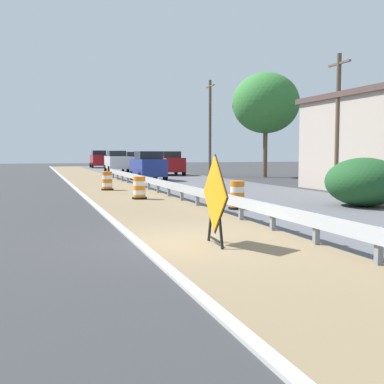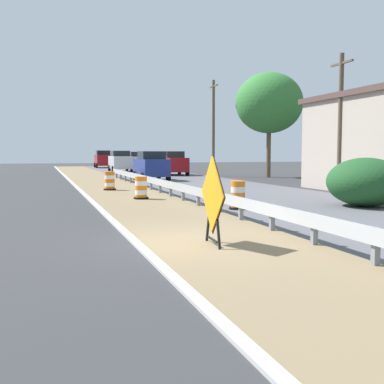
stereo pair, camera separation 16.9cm
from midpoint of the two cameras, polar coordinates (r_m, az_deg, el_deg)
The scene contains 17 objects.
ground_plane at distance 11.18m, azimuth -0.10°, elevation -5.89°, with size 160.00×160.00×0.00m, color #333335.
median_dirt_strip at distance 11.43m, azimuth 3.37°, elevation -5.66°, with size 3.85×120.00×0.01m, color #7F6B4C.
curb_near_edge at distance 10.86m, azimuth -6.68°, elevation -6.23°, with size 0.20×120.00×0.11m, color #ADADA8.
guardrail_median at distance 11.95m, azimuth 11.15°, elevation -2.78°, with size 0.18×57.64×0.71m.
warning_sign_diamond at distance 10.66m, azimuth 2.26°, elevation -0.62°, with size 0.15×1.78×2.04m.
traffic_barrel_nearest at distance 17.48m, azimuth 5.09°, elevation -0.53°, with size 0.64×0.64×1.02m.
traffic_barrel_close at distance 21.29m, azimuth -6.45°, elevation 0.36°, with size 0.66×0.66×0.99m.
traffic_barrel_mid at distance 26.48m, azimuth -10.15°, elevation 1.19°, with size 0.67×0.67×1.00m.
car_lead_near_lane at distance 64.17m, azimuth -11.04°, elevation 3.83°, with size 2.16×4.37×2.24m.
car_trailing_near_lane at distance 58.06m, azimuth -7.04°, elevation 3.71°, with size 2.23×4.54×2.08m.
car_lead_far_lane at distance 35.22m, azimuth -5.36°, elevation 3.09°, with size 2.15×4.05×2.11m.
car_mid_far_lane at distance 43.21m, azimuth -2.68°, elevation 3.42°, with size 2.05×4.27×2.11m.
car_trailing_far_lane at distance 51.55m, azimuth -9.03°, elevation 3.62°, with size 2.20×4.77×2.18m.
utility_pole_near at distance 25.98m, azimuth 16.64°, elevation 8.10°, with size 0.24×1.80×7.03m.
utility_pole_mid at distance 40.58m, azimuth 2.02°, elevation 7.70°, with size 0.24×1.80×7.99m.
bush_roadside at distance 19.49m, azimuth 19.43°, elevation 1.13°, with size 2.93×2.93×1.85m, color #1E4C23.
tree_roadside at distance 40.03m, azimuth 8.58°, elevation 10.33°, with size 5.42×5.42×8.44m.
Camera 1 is at (-3.49, -10.42, 2.07)m, focal length 45.18 mm.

